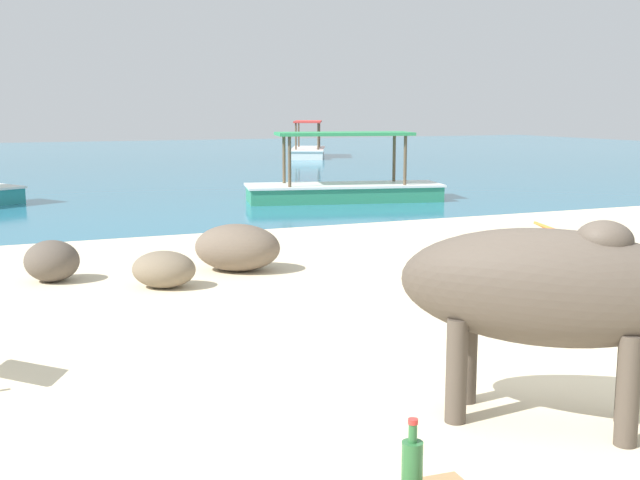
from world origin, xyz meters
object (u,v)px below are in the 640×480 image
at_px(deck_chair_far, 551,258).
at_px(boat_green, 344,186).
at_px(cow, 557,290).
at_px(bottle, 412,472).
at_px(boat_white, 308,149).

xyz_separation_m(deck_chair_far, boat_green, (1.65, 7.98, -0.13)).
xyz_separation_m(cow, bottle, (-1.60, -1.27, -0.17)).
bearing_deg(boat_white, bottle, 2.66).
bearing_deg(boat_white, cow, 5.04).
height_order(cow, bottle, cow).
distance_m(bottle, boat_green, 12.62).
distance_m(cow, bottle, 2.05).
xyz_separation_m(bottle, deck_chair_far, (3.45, 3.56, -0.19)).
height_order(cow, deck_chair_far, cow).
xyz_separation_m(bottle, boat_white, (9.69, 24.50, -0.32)).
bearing_deg(bottle, deck_chair_far, 45.88).
bearing_deg(boat_green, bottle, -100.79).
bearing_deg(boat_white, deck_chair_far, 7.65).
height_order(bottle, boat_green, boat_green).
distance_m(cow, boat_green, 10.87).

